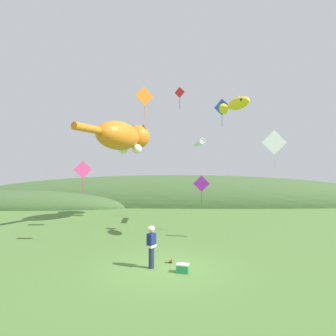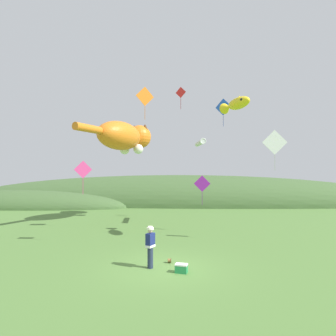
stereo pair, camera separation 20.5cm
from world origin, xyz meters
name	(u,v)px [view 1 (the left image)]	position (x,y,z in m)	size (l,w,h in m)	color
ground_plane	(164,268)	(0.00, 0.00, 0.00)	(120.00, 120.00, 0.00)	#517A38
distant_hill_ridge	(158,204)	(-2.27, 25.48, 0.00)	(61.36, 13.62, 7.41)	#426033
festival_attendant	(151,246)	(-0.52, -0.06, 0.95)	(0.42, 0.49, 1.77)	#232D47
kite_spool	(170,260)	(0.26, 0.72, 0.11)	(0.15, 0.21, 0.21)	olive
picnic_cooler	(183,268)	(0.81, -0.56, 0.18)	(0.55, 0.43, 0.36)	#268C4C
kite_giant_cat	(123,137)	(-4.20, 12.32, 7.09)	(4.58, 8.66, 2.80)	orange
kite_fish_windsock	(236,104)	(3.91, 4.77, 8.03)	(1.66, 2.60, 0.78)	yellow
kite_tube_streamer	(199,143)	(2.10, 10.19, 6.33)	(0.73, 2.81, 0.44)	white
kite_diamond_orange	(144,97)	(-1.69, 6.83, 9.08)	(1.12, 0.65, 2.18)	orange
kite_diamond_blue	(222,107)	(4.08, 11.87, 9.41)	(1.20, 0.73, 2.29)	blue
kite_diamond_pink	(83,170)	(-4.80, 3.82, 4.20)	(0.92, 0.43, 1.90)	#E53F8C
kite_diamond_white	(274,143)	(6.03, 4.47, 5.76)	(1.41, 0.05, 2.31)	white
kite_diamond_violet	(201,184)	(2.11, 7.61, 3.28)	(1.12, 0.14, 2.02)	purple
kite_diamond_red	(180,93)	(0.61, 11.09, 10.44)	(0.84, 0.33, 1.79)	red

